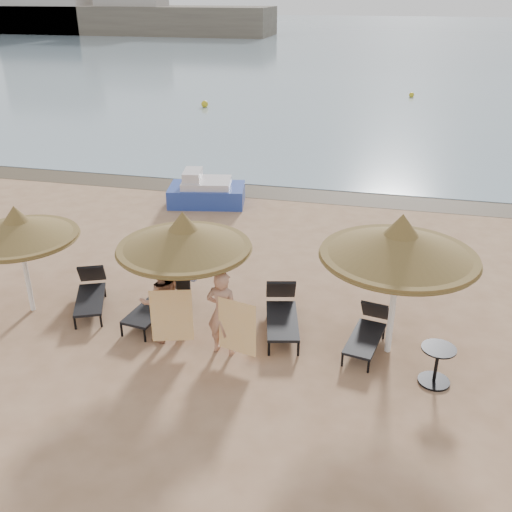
{
  "coord_description": "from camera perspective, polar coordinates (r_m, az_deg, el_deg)",
  "views": [
    {
      "loc": [
        3.35,
        -9.25,
        6.49
      ],
      "look_at": [
        0.9,
        1.2,
        1.42
      ],
      "focal_mm": 40.0,
      "sensor_mm": 36.0,
      "label": 1
    }
  ],
  "objects": [
    {
      "name": "pedal_boat",
      "position": [
        18.9,
        -5.04,
        6.44
      ],
      "size": [
        2.66,
        1.87,
        1.13
      ],
      "rotation": [
        0.0,
        0.0,
        0.19
      ],
      "color": "#263F9B",
      "rests_on": "ground"
    },
    {
      "name": "side_table",
      "position": [
        10.88,
        17.56,
        -10.47
      ],
      "size": [
        0.61,
        0.61,
        0.74
      ],
      "rotation": [
        0.0,
        0.0,
        0.03
      ],
      "color": "black",
      "rests_on": "ground"
    },
    {
      "name": "sea",
      "position": [
        89.55,
        11.8,
        20.62
      ],
      "size": [
        200.0,
        140.0,
        0.03
      ],
      "primitive_type": "cube",
      "color": "gray",
      "rests_on": "ground"
    },
    {
      "name": "lounger_near_left",
      "position": [
        12.51,
        -9.85,
        -4.43
      ],
      "size": [
        0.86,
        1.9,
        0.82
      ],
      "rotation": [
        0.0,
        0.0,
        -0.14
      ],
      "color": "black",
      "rests_on": "ground"
    },
    {
      "name": "wet_sand_strip",
      "position": [
        20.03,
        2.89,
        6.33
      ],
      "size": [
        200.0,
        1.6,
        0.01
      ],
      "primitive_type": "cube",
      "color": "#4A3C29",
      "rests_on": "ground"
    },
    {
      "name": "buoy_mid",
      "position": [
        39.89,
        15.29,
        15.29
      ],
      "size": [
        0.33,
        0.33,
        0.33
      ],
      "primitive_type": "sphere",
      "color": "gold",
      "rests_on": "ground"
    },
    {
      "name": "bag_patterned",
      "position": [
        11.6,
        -6.72,
        -1.46
      ],
      "size": [
        0.33,
        0.2,
        0.4
      ],
      "rotation": [
        0.0,
        0.0,
        -0.34
      ],
      "color": "white",
      "rests_on": "ground"
    },
    {
      "name": "buoy_left",
      "position": [
        35.26,
        -5.16,
        14.89
      ],
      "size": [
        0.41,
        0.41,
        0.41
      ],
      "primitive_type": "sphere",
      "color": "gold",
      "rests_on": "ground"
    },
    {
      "name": "lounger_near_right",
      "position": [
        11.93,
        2.6,
        -5.57
      ],
      "size": [
        1.04,
        1.99,
        0.85
      ],
      "rotation": [
        0.0,
        0.0,
        0.23
      ],
      "color": "black",
      "rests_on": "ground"
    },
    {
      "name": "lounger_far_right",
      "position": [
        11.6,
        11.14,
        -7.31
      ],
      "size": [
        0.86,
        1.74,
        0.74
      ],
      "rotation": [
        0.0,
        0.0,
        -0.19
      ],
      "color": "black",
      "rests_on": "ground"
    },
    {
      "name": "person_left",
      "position": [
        11.39,
        -9.53,
        -3.77
      ],
      "size": [
        1.13,
        1.05,
        2.06
      ],
      "primitive_type": "imported",
      "rotation": [
        0.0,
        0.0,
        3.76
      ],
      "color": "tan",
      "rests_on": "ground"
    },
    {
      "name": "lounger_far_left",
      "position": [
        13.23,
        -16.21,
        -3.46
      ],
      "size": [
        1.23,
        1.84,
        0.79
      ],
      "rotation": [
        0.0,
        0.0,
        0.41
      ],
      "color": "black",
      "rests_on": "ground"
    },
    {
      "name": "person_right",
      "position": [
        10.84,
        -3.38,
        -5.05
      ],
      "size": [
        1.01,
        0.72,
        2.05
      ],
      "primitive_type": "imported",
      "rotation": [
        0.0,
        0.0,
        3.02
      ],
      "color": "tan",
      "rests_on": "ground"
    },
    {
      "name": "towel_left",
      "position": [
        11.11,
        -8.43,
        -5.96
      ],
      "size": [
        0.78,
        0.25,
        1.13
      ],
      "rotation": [
        0.0,
        0.0,
        0.29
      ],
      "color": "orange",
      "rests_on": "ground"
    },
    {
      "name": "bag_dark",
      "position": [
        11.36,
        -7.27,
        -2.56
      ],
      "size": [
        0.26,
        0.09,
        0.36
      ],
      "rotation": [
        0.0,
        0.0,
        -0.01
      ],
      "color": "black",
      "rests_on": "ground"
    },
    {
      "name": "palapa_left",
      "position": [
        12.84,
        -22.73,
        2.55
      ],
      "size": [
        2.48,
        2.48,
        2.45
      ],
      "rotation": [
        0.0,
        0.0,
        0.01
      ],
      "color": "white",
      "rests_on": "ground"
    },
    {
      "name": "towel_right",
      "position": [
        10.69,
        -1.91,
        -7.13
      ],
      "size": [
        0.77,
        0.21,
        1.11
      ],
      "rotation": [
        0.0,
        0.0,
        -0.24
      ],
      "color": "orange",
      "rests_on": "ground"
    },
    {
      "name": "far_shore",
      "position": [
        91.68,
        -5.29,
        22.92
      ],
      "size": [
        150.0,
        54.8,
        12.0
      ],
      "color": "#665C4C",
      "rests_on": "ground"
    },
    {
      "name": "ground",
      "position": [
        11.79,
        -5.64,
        -8.28
      ],
      "size": [
        160.0,
        160.0,
        0.0
      ],
      "primitive_type": "plane",
      "color": "tan",
      "rests_on": "ground"
    },
    {
      "name": "palapa_right",
      "position": [
        10.59,
        14.19,
        1.13
      ],
      "size": [
        2.91,
        2.91,
        2.88
      ],
      "rotation": [
        0.0,
        0.0,
        -0.1
      ],
      "color": "white",
      "rests_on": "ground"
    },
    {
      "name": "palapa_center",
      "position": [
        11.11,
        -7.24,
        1.82
      ],
      "size": [
        2.67,
        2.67,
        2.64
      ],
      "rotation": [
        0.0,
        0.0,
        0.02
      ],
      "color": "white",
      "rests_on": "ground"
    }
  ]
}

